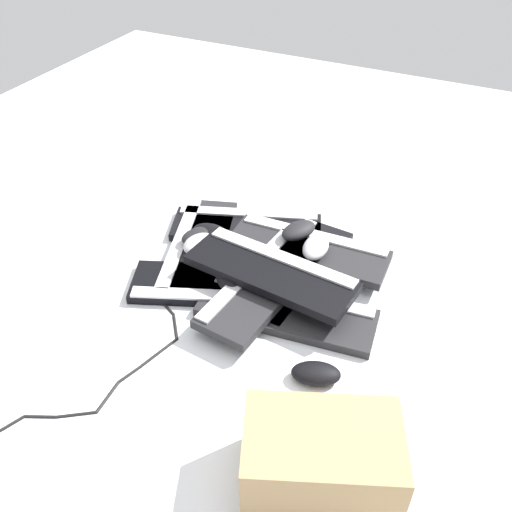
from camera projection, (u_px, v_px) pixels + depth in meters
The scene contains 18 objects.
ground_plane at pixel (278, 277), 1.54m from camera, with size 3.20×3.20×0.00m, color silver.
keyboard_0 at pixel (199, 246), 1.63m from camera, with size 0.28×0.46×0.03m.
keyboard_1 at pixel (216, 286), 1.49m from camera, with size 0.46×0.31×0.03m.
keyboard_2 at pixel (287, 312), 1.42m from camera, with size 0.45×0.20×0.03m.
keyboard_3 at pixel (294, 269), 1.55m from camera, with size 0.19×0.45×0.03m.
keyboard_4 at pixel (247, 227), 1.70m from camera, with size 0.46×0.29×0.03m.
keyboard_5 at pixel (308, 249), 1.57m from camera, with size 0.45×0.17×0.03m.
keyboard_6 at pixel (266, 283), 1.46m from camera, with size 0.20×0.45×0.03m.
keyboard_7 at pixel (271, 272), 1.44m from camera, with size 0.45×0.20×0.03m.
mouse_0 at pixel (211, 232), 1.62m from camera, with size 0.11×0.07×0.04m, color black.
mouse_1 at pixel (200, 235), 1.61m from camera, with size 0.11×0.07×0.04m, color black.
mouse_2 at pixel (299, 230), 1.57m from camera, with size 0.11×0.07×0.04m, color black.
mouse_3 at pixel (316, 247), 1.52m from camera, with size 0.11×0.07×0.04m, color #B7B7BC.
mouse_4 at pixel (316, 373), 1.26m from camera, with size 0.11×0.07×0.04m, color black.
mouse_5 at pixel (199, 242), 1.58m from camera, with size 0.11×0.07×0.04m, color #B7B7BC.
mouse_6 at pixel (230, 279), 1.46m from camera, with size 0.11×0.07×0.04m, color black.
cable_0 at pixel (107, 368), 1.29m from camera, with size 0.26×0.59×0.01m.
cardboard_box at pixel (321, 459), 1.03m from camera, with size 0.28×0.18×0.15m, color tan.
Camera 1 is at (-0.46, 1.08, 1.00)m, focal length 40.00 mm.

